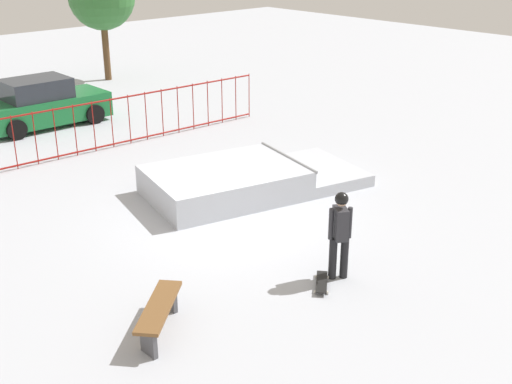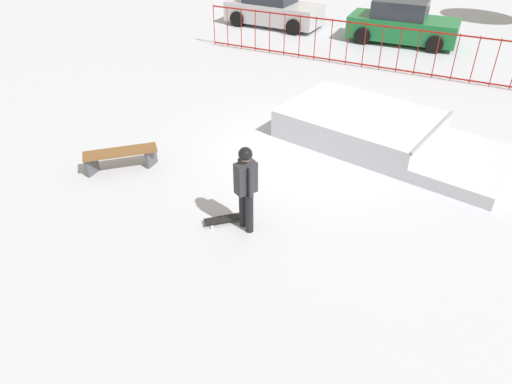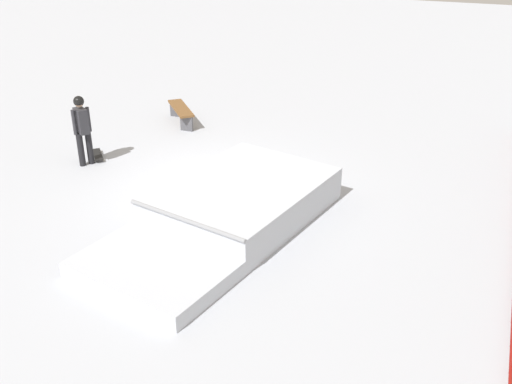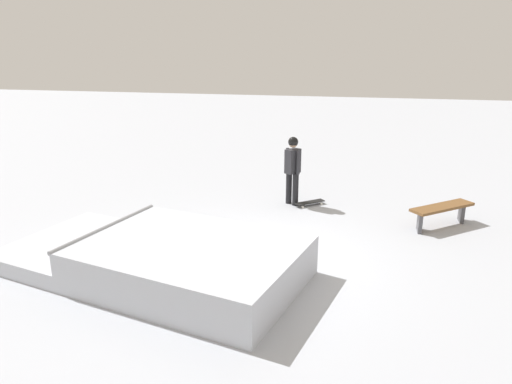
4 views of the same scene
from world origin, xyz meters
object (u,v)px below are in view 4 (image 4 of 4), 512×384
(skate_ramp, at_px, (167,260))
(park_bench, at_px, (442,211))
(skater, at_px, (293,166))
(skateboard, at_px, (310,202))

(skate_ramp, distance_m, park_bench, 6.14)
(skater, relative_size, skateboard, 2.33)
(skate_ramp, relative_size, park_bench, 3.96)
(skate_ramp, height_order, skater, skater)
(skater, distance_m, park_bench, 3.61)
(skate_ramp, height_order, skateboard, skate_ramp)
(skate_ramp, height_order, park_bench, skate_ramp)
(skate_ramp, distance_m, skater, 4.72)
(skater, xyz_separation_m, park_bench, (-3.46, 0.83, -0.65))
(skater, height_order, park_bench, skater)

